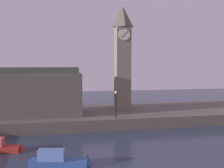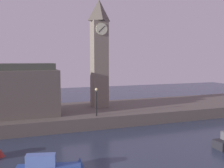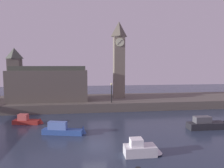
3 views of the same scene
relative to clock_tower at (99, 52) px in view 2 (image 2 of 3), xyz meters
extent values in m
cube|color=#5B544C|center=(-5.93, -0.99, -8.65)|extent=(70.00, 12.00, 1.50)
cube|color=slate|center=(0.00, 0.00, -1.76)|extent=(2.16, 2.16, 12.27)
cylinder|color=beige|center=(0.00, -1.13, 3.15)|extent=(1.64, 0.12, 1.64)
cube|color=black|center=(0.00, -1.20, 3.15)|extent=(0.97, 0.04, 0.97)
pyramid|color=#554E43|center=(0.00, 0.00, 5.88)|extent=(2.37, 2.37, 3.01)
cylinder|color=black|center=(-2.27, -5.93, -6.36)|extent=(0.16, 0.16, 3.09)
sphere|color=#F2E099|center=(-2.27, -5.93, -4.64)|extent=(0.36, 0.36, 0.36)
cube|color=#5B7AC1|center=(-10.03, -17.19, -8.33)|extent=(2.25, 1.19, 0.92)
cone|color=#2D4C93|center=(-7.09, -17.19, -9.07)|extent=(1.12, 1.12, 1.19)
cone|color=maroon|center=(-13.06, -12.26, -9.10)|extent=(1.22, 1.22, 0.90)
camera|label=1|loc=(-9.30, -39.04, -0.75)|focal=42.98mm
camera|label=2|loc=(-11.78, -37.09, -0.76)|focal=43.33mm
camera|label=3|loc=(-6.69, -40.68, -1.36)|focal=32.33mm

